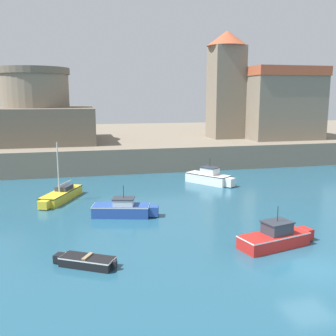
# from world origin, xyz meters

# --- Properties ---
(ground_plane) EXTENTS (200.00, 200.00, 0.00)m
(ground_plane) POSITION_xyz_m (0.00, 0.00, 0.00)
(ground_plane) COLOR #235670
(quay_seawall) EXTENTS (120.00, 40.00, 2.79)m
(quay_seawall) POSITION_xyz_m (0.00, 45.81, 1.40)
(quay_seawall) COLOR gray
(quay_seawall) RESTS_ON ground
(motorboat_red_0) EXTENTS (5.02, 2.54, 2.39)m
(motorboat_red_0) POSITION_xyz_m (-0.31, 3.01, 0.54)
(motorboat_red_0) COLOR red
(motorboat_red_0) RESTS_ON ground
(dinghy_black_1) EXTENTS (3.22, 2.33, 0.58)m
(dinghy_black_1) POSITION_xyz_m (-11.07, 2.79, 0.28)
(dinghy_black_1) COLOR black
(dinghy_black_1) RESTS_ON ground
(sailboat_yellow_2) EXTENTS (3.50, 5.77, 4.90)m
(sailboat_yellow_2) POSITION_xyz_m (-12.68, 16.43, 0.46)
(sailboat_yellow_2) COLOR yellow
(sailboat_yellow_2) RESTS_ON ground
(motorboat_blue_3) EXTENTS (4.87, 2.54, 2.27)m
(motorboat_blue_3) POSITION_xyz_m (-8.18, 10.79, 0.53)
(motorboat_blue_3) COLOR #284C9E
(motorboat_blue_3) RESTS_ON ground
(motorboat_white_4) EXTENTS (4.05, 4.90, 2.58)m
(motorboat_white_4) POSITION_xyz_m (1.39, 19.50, 0.63)
(motorboat_white_4) COLOR white
(motorboat_white_4) RESTS_ON ground
(church) EXTENTS (14.75, 17.51, 14.32)m
(church) POSITION_xyz_m (14.96, 37.08, 8.00)
(church) COLOR gray
(church) RESTS_ON quay_seawall
(fortress) EXTENTS (14.05, 14.05, 9.19)m
(fortress) POSITION_xyz_m (-16.00, 36.29, 6.01)
(fortress) COLOR #685E4F
(fortress) RESTS_ON quay_seawall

